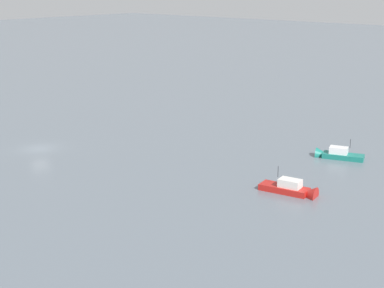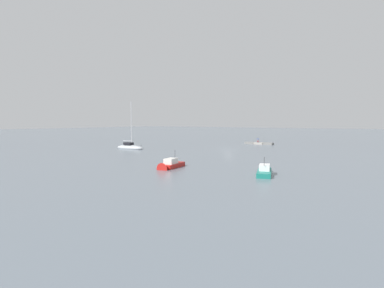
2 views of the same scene
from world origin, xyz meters
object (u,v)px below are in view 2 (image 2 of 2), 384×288
Objects in this scene: person_seated_maroon_left at (258,141)px; sailboat_grey_near at (130,147)px; motorboat_teal_near at (265,172)px; umbrella_open_navy at (258,139)px; motorboat_red_mid at (170,166)px.

sailboat_grey_near reaches higher than person_seated_maroon_left.
motorboat_teal_near is (-44.46, 17.68, -0.09)m from sailboat_grey_near.
sailboat_grey_near reaches higher than umbrella_open_navy.
sailboat_grey_near is (21.75, 34.70, -1.32)m from umbrella_open_navy.
person_seated_maroon_left is 40.82m from sailboat_grey_near.
motorboat_teal_near reaches higher than umbrella_open_navy.
motorboat_red_mid is at bearing 172.10° from motorboat_teal_near.
sailboat_grey_near is (21.76, 34.53, -0.46)m from person_seated_maroon_left.
sailboat_grey_near is 2.05× the size of motorboat_red_mid.
umbrella_open_navy is 0.21× the size of motorboat_teal_near.
motorboat_red_mid is at bearing 89.44° from person_seated_maroon_left.
motorboat_teal_near is (-22.71, 52.37, -1.40)m from umbrella_open_navy.
sailboat_grey_near reaches higher than motorboat_teal_near.
sailboat_grey_near is at bearing 57.92° from umbrella_open_navy.
motorboat_red_mid is (-8.11, 55.27, -1.39)m from umbrella_open_navy.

